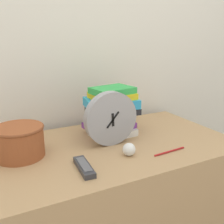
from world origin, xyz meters
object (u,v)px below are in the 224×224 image
at_px(desk_clock, 111,119).
at_px(crumpled_paper_ball, 129,149).
at_px(tv_remote, 84,167).
at_px(basket, 19,140).
at_px(pen, 170,151).
at_px(book_stack, 112,111).

distance_m(desk_clock, crumpled_paper_ball, 0.17).
relative_size(desk_clock, tv_remote, 1.54).
bearing_deg(tv_remote, crumpled_paper_ball, 7.46).
bearing_deg(basket, desk_clock, -8.32).
bearing_deg(tv_remote, desk_clock, 40.33).
height_order(desk_clock, crumpled_paper_ball, desk_clock).
height_order(desk_clock, pen, desk_clock).
relative_size(basket, tv_remote, 1.28).
relative_size(basket, pen, 1.26).
distance_m(basket, tv_remote, 0.29).
distance_m(book_stack, basket, 0.45).
bearing_deg(pen, book_stack, 111.94).
bearing_deg(desk_clock, crumpled_paper_ball, -84.38).
height_order(tv_remote, pen, tv_remote).
relative_size(tv_remote, crumpled_paper_ball, 2.96).
bearing_deg(basket, crumpled_paper_ball, -25.98).
bearing_deg(basket, pen, -23.62).
bearing_deg(book_stack, desk_clock, -118.28).
bearing_deg(book_stack, tv_remote, -132.64).
bearing_deg(tv_remote, pen, -3.99).
bearing_deg(book_stack, pen, -68.06).
distance_m(desk_clock, pen, 0.29).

